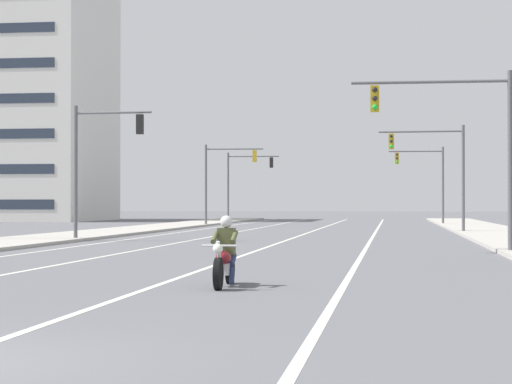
% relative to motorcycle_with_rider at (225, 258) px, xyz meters
% --- Properties ---
extents(lane_stripe_center, '(0.16, 100.00, 0.01)m').
position_rel_motorcycle_with_rider_xyz_m(lane_stripe_center, '(-1.44, 35.01, -0.58)').
color(lane_stripe_center, beige).
rests_on(lane_stripe_center, ground).
extents(lane_stripe_left, '(0.16, 100.00, 0.01)m').
position_rel_motorcycle_with_rider_xyz_m(lane_stripe_left, '(-5.80, 35.01, -0.58)').
color(lane_stripe_left, beige).
rests_on(lane_stripe_left, ground).
extents(lane_stripe_right, '(0.16, 100.00, 0.01)m').
position_rel_motorcycle_with_rider_xyz_m(lane_stripe_right, '(2.41, 35.01, -0.58)').
color(lane_stripe_right, beige).
rests_on(lane_stripe_right, ground).
extents(lane_stripe_far_left, '(0.16, 100.00, 0.01)m').
position_rel_motorcycle_with_rider_xyz_m(lane_stripe_far_left, '(-9.01, 35.01, -0.58)').
color(lane_stripe_far_left, beige).
rests_on(lane_stripe_far_left, ground).
extents(sidewalk_kerb_right, '(4.40, 110.00, 0.14)m').
position_rel_motorcycle_with_rider_xyz_m(sidewalk_kerb_right, '(9.17, 30.01, -0.52)').
color(sidewalk_kerb_right, '#ADA89E').
rests_on(sidewalk_kerb_right, ground).
extents(sidewalk_kerb_left, '(4.40, 110.00, 0.14)m').
position_rel_motorcycle_with_rider_xyz_m(sidewalk_kerb_left, '(-12.57, 30.01, -0.52)').
color(sidewalk_kerb_left, '#ADA89E').
rests_on(sidewalk_kerb_left, ground).
extents(motorcycle_with_rider, '(0.70, 2.19, 1.46)m').
position_rel_motorcycle_with_rider_xyz_m(motorcycle_with_rider, '(0.00, 0.00, 0.00)').
color(motorcycle_with_rider, black).
rests_on(motorcycle_with_rider, ground).
extents(traffic_signal_near_right, '(5.42, 0.39, 6.20)m').
position_rel_motorcycle_with_rider_xyz_m(traffic_signal_near_right, '(5.79, 13.94, 3.54)').
color(traffic_signal_near_right, '#56565B').
rests_on(traffic_signal_near_right, ground).
extents(traffic_signal_near_left, '(3.70, 0.38, 6.20)m').
position_rel_motorcycle_with_rider_xyz_m(traffic_signal_near_left, '(-9.98, 23.44, 3.44)').
color(traffic_signal_near_left, '#56565B').
rests_on(traffic_signal_near_left, ground).
extents(traffic_signal_mid_right, '(4.88, 0.37, 6.20)m').
position_rel_motorcycle_with_rider_xyz_m(traffic_signal_mid_right, '(6.04, 37.16, 3.51)').
color(traffic_signal_mid_right, '#56565B').
rests_on(traffic_signal_mid_right, ground).
extents(traffic_signal_mid_left, '(4.49, 0.49, 6.20)m').
position_rel_motorcycle_with_rider_xyz_m(traffic_signal_mid_left, '(-9.42, 53.50, 3.49)').
color(traffic_signal_mid_left, '#56565B').
rests_on(traffic_signal_mid_left, ground).
extents(traffic_signal_far_right, '(4.34, 0.58, 6.20)m').
position_rel_motorcycle_with_rider_xyz_m(traffic_signal_far_right, '(6.16, 58.85, 3.48)').
color(traffic_signal_far_right, '#56565B').
rests_on(traffic_signal_far_right, ground).
extents(traffic_signal_far_left, '(4.62, 0.39, 6.20)m').
position_rel_motorcycle_with_rider_xyz_m(traffic_signal_far_left, '(-9.66, 65.27, 3.50)').
color(traffic_signal_far_left, '#56565B').
rests_on(traffic_signal_far_left, ground).
extents(apartment_building_far_left_block, '(19.48, 16.52, 26.28)m').
position_rel_motorcycle_with_rider_xyz_m(apartment_building_far_left_block, '(-35.10, 73.69, 12.56)').
color(apartment_building_far_left_block, silver).
rests_on(apartment_building_far_left_block, ground).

